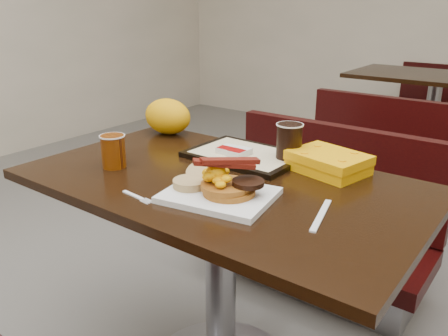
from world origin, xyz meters
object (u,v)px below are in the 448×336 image
Objects in this scene: pancake_stack at (229,188)px; hashbrown_sleeve_left at (227,149)px; bench_near_n at (316,215)px; coffee_cup_far at (289,141)px; fork at (133,195)px; bench_far_s at (400,149)px; platter at (219,195)px; table_near at (221,285)px; knife at (321,215)px; table_far at (430,125)px; tray at (245,155)px; coffee_cup_near at (113,151)px; hashbrown_sleeve_right at (239,152)px; paper_bag at (168,116)px; clamshell at (328,162)px.

pancake_stack is 2.07× the size of hashbrown_sleeve_left.
bench_near_n is 8.81× the size of coffee_cup_far.
bench_far_s is at bearing 93.14° from fork.
platter is at bearing -58.88° from hashbrown_sleeve_left.
coffee_cup_far is (0.09, 0.25, 0.45)m from table_near.
bench_near_n is at bearing -168.77° from knife.
coffee_cup_far is at bearing -86.85° from bench_far_s.
fork is (-0.11, -2.85, 0.38)m from table_far.
tray is at bearing -91.23° from table_far.
coffee_cup_far reaches higher than knife.
hashbrown_sleeve_left is at bearing -130.77° from knife.
platter is 0.24m from fork.
coffee_cup_near is at bearing 170.58° from platter.
paper_bag is at bearing 167.75° from hashbrown_sleeve_right.
platter is 0.40m from clamshell.
coffee_cup_near reaches higher than table_near.
tray is (0.06, 0.45, 0.01)m from fork.
hashbrown_sleeve_right is 0.17m from coffee_cup_far.
pancake_stack reaches higher than tray.
paper_bag is at bearing 109.32° from coffee_cup_near.
table_near is at bearing 19.97° from coffee_cup_near.
coffee_cup_near is (-0.42, -0.00, 0.04)m from platter.
fork is 0.58× the size of paper_bag.
fork is at bearing -114.58° from table_near.
table_far is at bearing 92.36° from pancake_stack.
tray is (-0.16, 0.32, -0.02)m from pancake_stack.
tray is at bearing 104.00° from table_near.
bench_near_n is 0.83× the size of table_far.
table_far is at bearing 83.00° from coffee_cup_near.
paper_bag is at bearing -101.51° from table_far.
platter is (0.09, -2.02, 0.40)m from bench_far_s.
platter is at bearing -35.11° from paper_bag.
bench_near_n is 1.20m from bench_far_s.
tray reaches higher than bench_near_n.
coffee_cup_far is 0.51× the size of clamshell.
clamshell is 1.11× the size of paper_bag.
knife is at bearing -79.71° from bench_far_s.
pancake_stack is 1.25× the size of coffee_cup_far.
bench_far_s is at bearing 93.15° from coffee_cup_far.
fork is (-0.22, -0.14, -0.03)m from pancake_stack.
pancake_stack is 0.33m from hashbrown_sleeve_right.
hashbrown_sleeve_left is (-0.06, -0.03, 0.02)m from tray.
knife is at bearing -31.58° from tray.
hashbrown_sleeve_left is at bearing 120.85° from table_near.
hashbrown_sleeve_left is (-0.19, 0.30, 0.02)m from platter.
paper_bag is at bearing 149.80° from table_near.
pancake_stack is 0.45m from coffee_cup_near.
paper_bag is (-0.59, 0.38, 0.04)m from pancake_stack.
bench_near_n is at bearing 129.97° from clamshell.
bench_far_s is at bearing 93.18° from pancake_stack.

